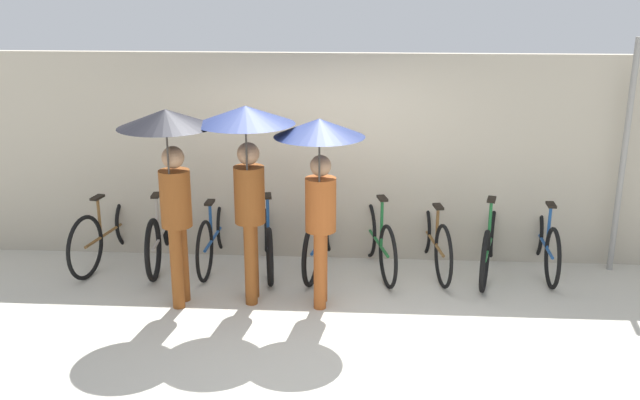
% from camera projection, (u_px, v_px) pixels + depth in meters
% --- Properties ---
extents(ground_plane, '(30.00, 30.00, 0.00)m').
position_uv_depth(ground_plane, '(313.00, 327.00, 7.13)').
color(ground_plane, beige).
extents(back_wall, '(13.25, 0.12, 2.52)m').
position_uv_depth(back_wall, '(325.00, 158.00, 8.62)').
color(back_wall, '#B2A893').
rests_on(back_wall, ground).
extents(parked_bicycle_0, '(0.48, 1.83, 1.08)m').
position_uv_depth(parked_bicycle_0, '(109.00, 230.00, 8.71)').
color(parked_bicycle_0, black).
rests_on(parked_bicycle_0, ground).
extents(parked_bicycle_1, '(0.44, 1.82, 1.10)m').
position_uv_depth(parked_bicycle_1, '(162.00, 233.00, 8.68)').
color(parked_bicycle_1, black).
rests_on(parked_bicycle_1, ground).
extents(parked_bicycle_2, '(0.44, 1.74, 0.98)m').
position_uv_depth(parked_bicycle_2, '(215.00, 234.00, 8.63)').
color(parked_bicycle_2, black).
rests_on(parked_bicycle_2, ground).
extents(parked_bicycle_3, '(0.49, 1.72, 1.07)m').
position_uv_depth(parked_bicycle_3, '(268.00, 239.00, 8.54)').
color(parked_bicycle_3, black).
rests_on(parked_bicycle_3, ground).
extents(parked_bicycle_4, '(0.49, 1.82, 0.99)m').
position_uv_depth(parked_bicycle_4, '(323.00, 237.00, 8.52)').
color(parked_bicycle_4, black).
rests_on(parked_bicycle_4, ground).
extents(parked_bicycle_5, '(0.54, 1.67, 1.04)m').
position_uv_depth(parked_bicycle_5, '(377.00, 240.00, 8.43)').
color(parked_bicycle_5, black).
rests_on(parked_bicycle_5, ground).
extents(parked_bicycle_6, '(0.44, 1.75, 1.08)m').
position_uv_depth(parked_bicycle_6, '(433.00, 238.00, 8.48)').
color(parked_bicycle_6, black).
rests_on(parked_bicycle_6, ground).
extents(parked_bicycle_7, '(0.60, 1.76, 1.04)m').
position_uv_depth(parked_bicycle_7, '(489.00, 243.00, 8.37)').
color(parked_bicycle_7, black).
rests_on(parked_bicycle_7, ground).
extents(parked_bicycle_8, '(0.44, 1.68, 1.02)m').
position_uv_depth(parked_bicycle_8, '(544.00, 241.00, 8.43)').
color(parked_bicycle_8, black).
rests_on(parked_bicycle_8, ground).
extents(pedestrian_leading, '(0.95, 0.95, 2.13)m').
position_uv_depth(pedestrian_leading, '(170.00, 157.00, 7.09)').
color(pedestrian_leading, brown).
rests_on(pedestrian_leading, ground).
extents(pedestrian_center, '(0.99, 0.99, 2.15)m').
position_uv_depth(pedestrian_center, '(247.00, 151.00, 7.16)').
color(pedestrian_center, brown).
rests_on(pedestrian_center, ground).
extents(pedestrian_trailing, '(0.90, 0.90, 2.04)m').
position_uv_depth(pedestrian_trailing, '(320.00, 165.00, 7.10)').
color(pedestrian_trailing, '#9E4C1E').
rests_on(pedestrian_trailing, ground).
extents(awning_pole, '(0.07, 0.07, 2.73)m').
position_uv_depth(awning_pole, '(623.00, 159.00, 8.16)').
color(awning_pole, gray).
rests_on(awning_pole, ground).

